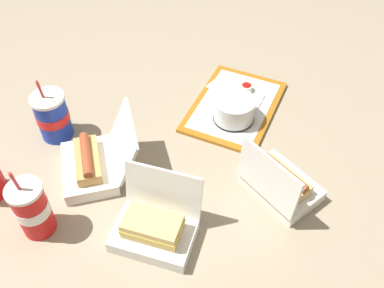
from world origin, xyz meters
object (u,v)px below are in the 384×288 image
object	(u,v)px
clamshell_hotdog_right	(280,183)
soda_cup_front	(53,116)
ketchup_cup	(246,88)
food_tray	(234,106)
clamshell_sandwich_back	(154,228)
soda_cup_corner	(32,209)
clamshell_hotdog_center	(93,163)
cake_container	(234,110)
plastic_fork	(258,105)

from	to	relation	value
clamshell_hotdog_right	soda_cup_front	distance (m)	0.71
ketchup_cup	food_tray	bearing A→B (deg)	7.19
clamshell_sandwich_back	soda_cup_corner	world-z (taller)	soda_cup_corner
clamshell_hotdog_right	soda_cup_front	size ratio (longest dim) A/B	1.07
ketchup_cup	soda_cup_corner	xyz separation A→B (m)	(0.79, -0.13, 0.06)
ketchup_cup	clamshell_sandwich_back	bearing A→B (deg)	11.81
ketchup_cup	soda_cup_corner	world-z (taller)	soda_cup_corner
food_tray	soda_cup_corner	size ratio (longest dim) A/B	1.86
ketchup_cup	clamshell_hotdog_center	world-z (taller)	clamshell_hotdog_center
food_tray	clamshell_hotdog_center	world-z (taller)	clamshell_hotdog_center
clamshell_sandwich_back	clamshell_hotdog_right	size ratio (longest dim) A/B	1.08
cake_container	clamshell_hotdog_center	bearing A→B (deg)	-24.75
clamshell_sandwich_back	soda_cup_front	distance (m)	0.50
soda_cup_corner	food_tray	bearing A→B (deg)	168.91
cake_container	clamshell_hotdog_right	bearing A→B (deg)	58.84
plastic_fork	soda_cup_corner	world-z (taller)	soda_cup_corner
food_tray	ketchup_cup	xyz separation A→B (m)	(-0.09, -0.01, 0.02)
food_tray	soda_cup_corner	world-z (taller)	soda_cup_corner
cake_container	clamshell_sandwich_back	bearing A→B (deg)	10.17
clamshell_hotdog_center	clamshell_hotdog_right	xyz separation A→B (m)	(-0.27, 0.46, 0.00)
soda_cup_front	soda_cup_corner	distance (m)	0.34
ketchup_cup	clamshell_sandwich_back	distance (m)	0.64
soda_cup_corner	ketchup_cup	bearing A→B (deg)	170.87
cake_container	soda_cup_corner	world-z (taller)	soda_cup_corner
plastic_fork	soda_cup_front	size ratio (longest dim) A/B	0.51
clamshell_hotdog_center	soda_cup_front	size ratio (longest dim) A/B	1.39
clamshell_hotdog_center	soda_cup_corner	distance (m)	0.22
cake_container	clamshell_sandwich_back	xyz separation A→B (m)	(0.48, 0.09, -0.01)
clamshell_hotdog_center	clamshell_hotdog_right	bearing A→B (deg)	120.22
clamshell_hotdog_right	food_tray	bearing A→B (deg)	-126.06
clamshell_hotdog_right	soda_cup_front	bearing A→B (deg)	-70.70
food_tray	clamshell_hotdog_right	xyz separation A→B (m)	(0.21, 0.29, 0.03)
cake_container	plastic_fork	distance (m)	0.11
cake_container	clamshell_hotdog_center	xyz separation A→B (m)	(0.42, -0.20, -0.01)
cake_container	food_tray	bearing A→B (deg)	-149.56
ketchup_cup	clamshell_hotdog_center	size ratio (longest dim) A/B	0.13
soda_cup_corner	cake_container	bearing A→B (deg)	165.17
food_tray	plastic_fork	world-z (taller)	plastic_fork
clamshell_hotdog_center	ketchup_cup	bearing A→B (deg)	165.01
plastic_fork	clamshell_hotdog_center	bearing A→B (deg)	-36.68
cake_container	clamshell_sandwich_back	world-z (taller)	clamshell_sandwich_back
clamshell_hotdog_right	clamshell_hotdog_center	bearing A→B (deg)	-59.78
clamshell_hotdog_right	ketchup_cup	bearing A→B (deg)	-134.51
clamshell_sandwich_back	clamshell_hotdog_right	bearing A→B (deg)	151.28
clamshell_hotdog_center	soda_cup_front	xyz separation A→B (m)	(-0.03, -0.21, 0.04)
clamshell_hotdog_center	clamshell_hotdog_right	size ratio (longest dim) A/B	1.30
cake_container	soda_cup_front	bearing A→B (deg)	-45.85
cake_container	ketchup_cup	bearing A→B (deg)	-162.82
plastic_fork	cake_container	bearing A→B (deg)	-29.88
ketchup_cup	plastic_fork	xyz separation A→B (m)	(0.04, 0.07, -0.01)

